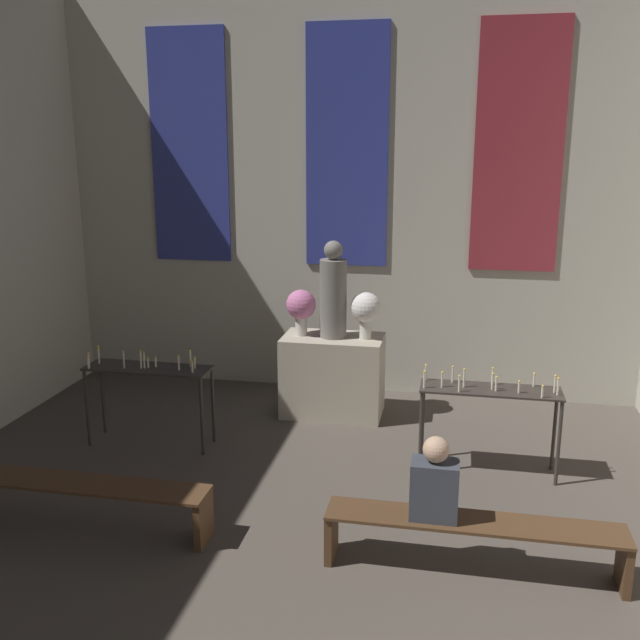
# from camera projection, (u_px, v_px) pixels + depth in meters

# --- Properties ---
(wall_back) EXTENTS (7.59, 0.16, 5.25)m
(wall_back) POSITION_uv_depth(u_px,v_px,m) (347.00, 188.00, 8.99)
(wall_back) COLOR #B2AD9E
(wall_back) RESTS_ON ground_plane
(altar) EXTENTS (1.19, 0.69, 0.97)m
(altar) POSITION_uv_depth(u_px,v_px,m) (333.00, 375.00, 8.57)
(altar) COLOR #ADA38E
(altar) RESTS_ON ground_plane
(statue) EXTENTS (0.32, 0.32, 1.15)m
(statue) POSITION_uv_depth(u_px,v_px,m) (333.00, 294.00, 8.32)
(statue) COLOR slate
(statue) RESTS_ON altar
(flower_vase_left) EXTENTS (0.35, 0.35, 0.55)m
(flower_vase_left) POSITION_uv_depth(u_px,v_px,m) (301.00, 307.00, 8.44)
(flower_vase_left) COLOR beige
(flower_vase_left) RESTS_ON altar
(flower_vase_right) EXTENTS (0.35, 0.35, 0.55)m
(flower_vase_right) POSITION_uv_depth(u_px,v_px,m) (366.00, 309.00, 8.29)
(flower_vase_right) COLOR beige
(flower_vase_right) RESTS_ON altar
(candle_rack_left) EXTENTS (1.36, 0.41, 1.08)m
(candle_rack_left) POSITION_uv_depth(u_px,v_px,m) (148.00, 378.00, 7.64)
(candle_rack_left) COLOR #332D28
(candle_rack_left) RESTS_ON ground_plane
(candle_rack_right) EXTENTS (1.36, 0.41, 1.07)m
(candle_rack_right) POSITION_uv_depth(u_px,v_px,m) (490.00, 400.00, 6.97)
(candle_rack_right) COLOR #332D28
(candle_rack_right) RESTS_ON ground_plane
(pew_back_left) EXTENTS (2.25, 0.36, 0.43)m
(pew_back_left) POSITION_uv_depth(u_px,v_px,m) (80.00, 494.00, 6.01)
(pew_back_left) COLOR #4C331E
(pew_back_left) RESTS_ON ground_plane
(pew_back_right) EXTENTS (2.25, 0.36, 0.43)m
(pew_back_right) POSITION_uv_depth(u_px,v_px,m) (473.00, 533.00, 5.40)
(pew_back_right) COLOR #4C331E
(pew_back_right) RESTS_ON ground_plane
(person_seated) EXTENTS (0.36, 0.24, 0.65)m
(person_seated) POSITION_uv_depth(u_px,v_px,m) (435.00, 483.00, 5.37)
(person_seated) COLOR #383D47
(person_seated) RESTS_ON pew_back_right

